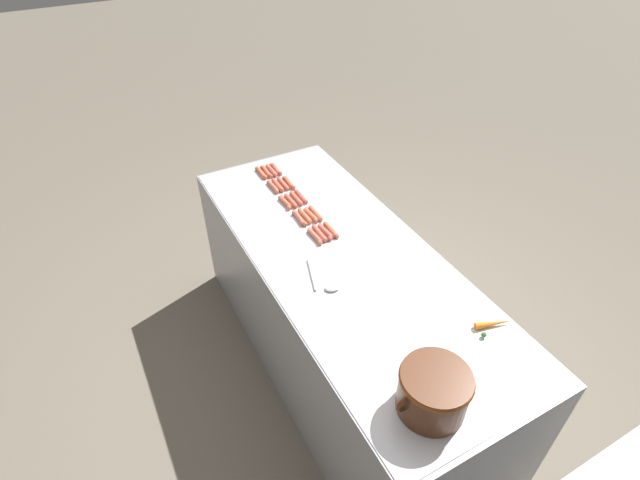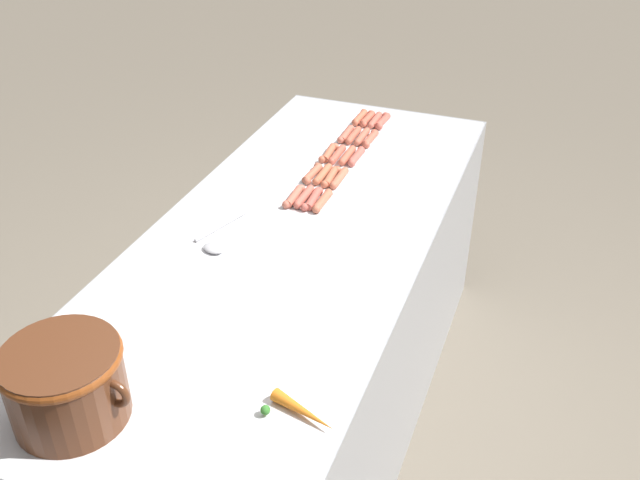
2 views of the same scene
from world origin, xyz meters
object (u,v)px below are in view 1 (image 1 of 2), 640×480
(hot_dog_8, at_px, (311,215))
(hot_dog_14, at_px, (319,233))
(hot_dog_1, at_px, (289,183))
(hot_dog_13, at_px, (305,216))
(hot_dog_5, at_px, (271,171))
(hot_dog_6, at_px, (282,184))
(hot_dog_18, at_px, (299,218))
(hot_dog_4, at_px, (331,230))
(hot_dog_2, at_px, (301,196))
(hot_dog_12, at_px, (291,201))
(hot_dog_9, at_px, (325,232))
(hot_dog_15, at_px, (261,173))
(hot_dog_3, at_px, (316,213))
(hot_dog_17, at_px, (285,202))
(hot_dog_10, at_px, (266,172))
(serving_spoon, at_px, (325,283))
(hot_dog_11, at_px, (278,185))
(hot_dog_7, at_px, (296,199))
(carrot, at_px, (493,324))
(hot_dog_0, at_px, (276,169))
(hot_dog_16, at_px, (273,186))
(bean_pot, at_px, (434,390))
(hot_dog_19, at_px, (315,236))

(hot_dog_8, relative_size, hot_dog_14, 1.00)
(hot_dog_1, xyz_separation_m, hot_dog_13, (0.07, 0.35, 0.00))
(hot_dog_5, distance_m, hot_dog_6, 0.17)
(hot_dog_18, bearing_deg, hot_dog_4, 121.01)
(hot_dog_2, relative_size, hot_dog_12, 1.00)
(hot_dog_9, height_order, hot_dog_15, same)
(hot_dog_1, xyz_separation_m, hot_dog_5, (0.04, -0.18, 0.00))
(hot_dog_3, relative_size, hot_dog_9, 1.00)
(hot_dog_1, distance_m, hot_dog_13, 0.35)
(hot_dog_17, height_order, hot_dog_18, same)
(hot_dog_17, bearing_deg, hot_dog_6, -110.37)
(hot_dog_10, relative_size, hot_dog_14, 1.00)
(hot_dog_1, relative_size, serving_spoon, 0.55)
(hot_dog_11, bearing_deg, hot_dog_7, 100.38)
(hot_dog_5, xyz_separation_m, hot_dog_8, (-0.00, 0.54, 0.00))
(hot_dog_10, bearing_deg, hot_dog_8, 93.65)
(hot_dog_1, bearing_deg, hot_dog_2, 89.51)
(hot_dog_15, height_order, carrot, carrot)
(hot_dog_7, xyz_separation_m, hot_dog_10, (0.03, -0.35, 0.00))
(hot_dog_7, distance_m, hot_dog_11, 0.18)
(hot_dog_0, distance_m, hot_dog_13, 0.53)
(hot_dog_4, bearing_deg, hot_dog_0, -89.82)
(carrot, bearing_deg, hot_dog_4, -72.23)
(hot_dog_3, distance_m, hot_dog_18, 0.10)
(hot_dog_6, distance_m, hot_dog_12, 0.19)
(hot_dog_3, height_order, hot_dog_9, same)
(hot_dog_2, height_order, hot_dog_16, same)
(hot_dog_1, relative_size, hot_dog_12, 1.00)
(hot_dog_2, bearing_deg, hot_dog_5, -83.76)
(hot_dog_0, bearing_deg, hot_dog_4, 90.18)
(hot_dog_10, bearing_deg, hot_dog_14, 89.92)
(hot_dog_2, relative_size, hot_dog_9, 1.00)
(hot_dog_12, xyz_separation_m, bean_pot, (0.12, 1.42, 0.09))
(hot_dog_3, relative_size, hot_dog_12, 1.00)
(hot_dog_2, bearing_deg, hot_dog_4, 89.93)
(hot_dog_2, bearing_deg, hot_dog_17, 5.05)
(serving_spoon, distance_m, carrot, 0.76)
(hot_dog_4, relative_size, hot_dog_6, 1.00)
(hot_dog_10, height_order, hot_dog_17, same)
(hot_dog_6, distance_m, hot_dog_7, 0.18)
(hot_dog_3, bearing_deg, hot_dog_8, 5.40)
(hot_dog_7, distance_m, hot_dog_8, 0.18)
(hot_dog_18, bearing_deg, hot_dog_13, -168.05)
(bean_pot, bearing_deg, hot_dog_16, -93.08)
(hot_dog_8, distance_m, hot_dog_13, 0.03)
(hot_dog_18, bearing_deg, hot_dog_11, -95.28)
(hot_dog_8, bearing_deg, hot_dog_18, -1.04)
(hot_dog_4, distance_m, hot_dog_11, 0.54)
(hot_dog_10, xyz_separation_m, hot_dog_19, (0.03, 0.71, 0.00))
(hot_dog_17, height_order, serving_spoon, hot_dog_17)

